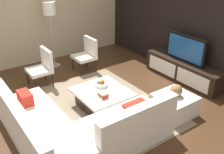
# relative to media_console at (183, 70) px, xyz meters

# --- Properties ---
(ground_plane) EXTENTS (14.00, 14.00, 0.00)m
(ground_plane) POSITION_rel_media_console_xyz_m (-0.00, -2.40, -0.25)
(ground_plane) COLOR #4C301C
(feature_wall_back) EXTENTS (6.40, 0.12, 2.80)m
(feature_wall_back) POSITION_rel_media_console_xyz_m (-0.00, 0.30, 1.15)
(feature_wall_back) COLOR black
(feature_wall_back) RESTS_ON ground
(side_wall_left) EXTENTS (0.12, 5.20, 2.80)m
(side_wall_left) POSITION_rel_media_console_xyz_m (-3.20, -2.20, 1.15)
(side_wall_left) COLOR #C6B28E
(side_wall_left) RESTS_ON ground
(area_rug) EXTENTS (3.03, 2.42, 0.01)m
(area_rug) POSITION_rel_media_console_xyz_m (-0.10, -2.40, -0.24)
(area_rug) COLOR gray
(area_rug) RESTS_ON ground
(media_console) EXTENTS (2.08, 0.47, 0.50)m
(media_console) POSITION_rel_media_console_xyz_m (0.00, 0.00, 0.00)
(media_console) COLOR black
(media_console) RESTS_ON ground
(television) EXTENTS (1.11, 0.06, 0.64)m
(television) POSITION_rel_media_console_xyz_m (-0.00, 0.00, 0.57)
(television) COLOR black
(television) RESTS_ON media_console
(sectional_couch) EXTENTS (2.32, 2.36, 0.80)m
(sectional_couch) POSITION_rel_media_console_xyz_m (0.51, -3.26, 0.03)
(sectional_couch) COLOR white
(sectional_couch) RESTS_ON ground
(coffee_table) EXTENTS (1.05, 0.99, 0.38)m
(coffee_table) POSITION_rel_media_console_xyz_m (-0.10, -2.30, -0.05)
(coffee_table) COLOR black
(coffee_table) RESTS_ON ground
(accent_chair_near) EXTENTS (0.54, 0.52, 0.87)m
(accent_chair_near) POSITION_rel_media_console_xyz_m (-1.75, -2.86, 0.24)
(accent_chair_near) COLOR black
(accent_chair_near) RESTS_ON ground
(floor_lamp) EXTENTS (0.33, 0.33, 1.74)m
(floor_lamp) POSITION_rel_media_console_xyz_m (-2.62, -2.19, 1.23)
(floor_lamp) COLOR #A5A5AA
(floor_lamp) RESTS_ON ground
(ottoman) EXTENTS (0.70, 0.70, 0.40)m
(ottoman) POSITION_rel_media_console_xyz_m (0.90, -1.27, -0.05)
(ottoman) COLOR white
(ottoman) RESTS_ON ground
(fruit_bowl) EXTENTS (0.28, 0.28, 0.14)m
(fruit_bowl) POSITION_rel_media_console_xyz_m (-0.28, -2.19, 0.18)
(fruit_bowl) COLOR silver
(fruit_bowl) RESTS_ON coffee_table
(accent_chair_far) EXTENTS (0.56, 0.51, 0.87)m
(accent_chair_far) POSITION_rel_media_console_xyz_m (-1.87, -1.59, 0.24)
(accent_chair_far) COLOR black
(accent_chair_far) RESTS_ON ground
(decorative_ball) EXTENTS (0.24, 0.24, 0.24)m
(decorative_ball) POSITION_rel_media_console_xyz_m (0.90, -1.27, 0.27)
(decorative_ball) COLOR #997247
(decorative_ball) RESTS_ON ottoman
(book_stack) EXTENTS (0.21, 0.16, 0.10)m
(book_stack) POSITION_rel_media_console_xyz_m (0.12, -2.41, 0.18)
(book_stack) COLOR #CCB78C
(book_stack) RESTS_ON coffee_table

